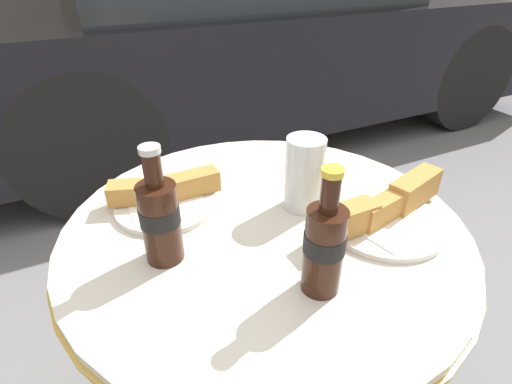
{
  "coord_description": "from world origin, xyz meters",
  "views": [
    {
      "loc": [
        -0.29,
        -0.56,
        1.15
      ],
      "look_at": [
        0.0,
        0.04,
        0.73
      ],
      "focal_mm": 28.0,
      "sensor_mm": 36.0,
      "label": 1
    }
  ],
  "objects": [
    {
      "name": "lunch_plate_far",
      "position": [
        0.21,
        -0.1,
        0.71
      ],
      "size": [
        0.32,
        0.23,
        0.07
      ],
      "color": "silver",
      "rests_on": "bistro_table"
    },
    {
      "name": "bistro_table",
      "position": [
        0.0,
        0.0,
        0.54
      ],
      "size": [
        0.79,
        0.79,
        0.68
      ],
      "color": "gold",
      "rests_on": "ground_plane"
    },
    {
      "name": "drinking_glass",
      "position": [
        0.1,
        0.02,
        0.75
      ],
      "size": [
        0.08,
        0.08,
        0.15
      ],
      "color": "black",
      "rests_on": "bistro_table"
    },
    {
      "name": "cola_bottle_left",
      "position": [
        -0.0,
        -0.19,
        0.77
      ],
      "size": [
        0.06,
        0.06,
        0.21
      ],
      "color": "#33190F",
      "rests_on": "bistro_table"
    },
    {
      "name": "cola_bottle_right",
      "position": [
        -0.2,
        -0.01,
        0.77
      ],
      "size": [
        0.07,
        0.07,
        0.21
      ],
      "color": "#33190F",
      "rests_on": "bistro_table"
    },
    {
      "name": "parked_car",
      "position": [
        0.96,
        2.12,
        0.62
      ],
      "size": [
        4.04,
        1.82,
        1.29
      ],
      "color": "black",
      "rests_on": "ground_plane"
    },
    {
      "name": "lunch_plate_near",
      "position": [
        -0.16,
        0.15,
        0.7
      ],
      "size": [
        0.23,
        0.21,
        0.06
      ],
      "color": "silver",
      "rests_on": "bistro_table"
    }
  ]
}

